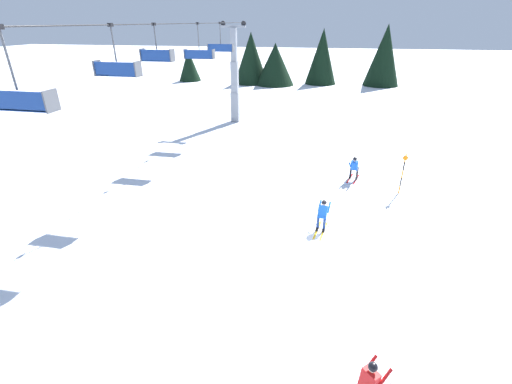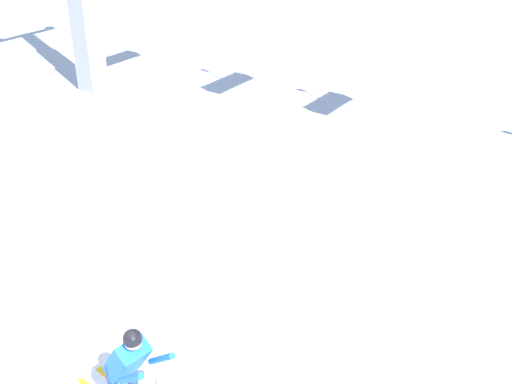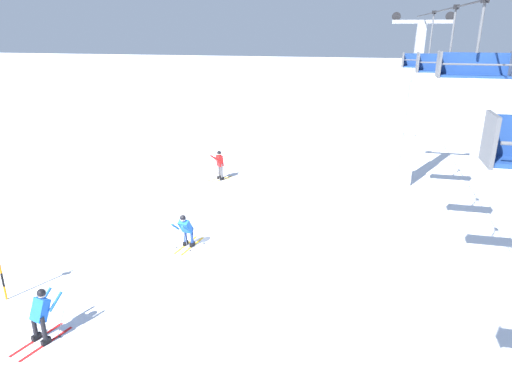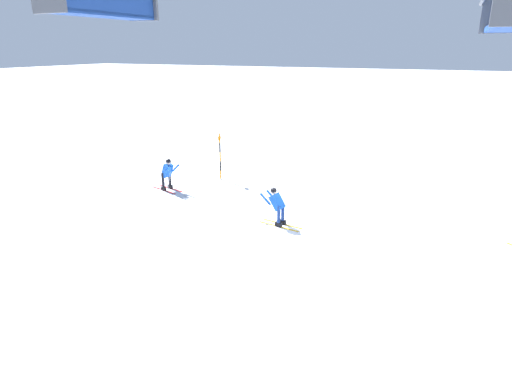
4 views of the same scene
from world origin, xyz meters
TOP-DOWN VIEW (x-y plane):
  - ground_plane at (0.00, 0.00)m, footprint 260.00×260.00m
  - skier_carving_main at (0.56, 0.59)m, footprint 1.80×0.83m
  - trail_marker_pole at (5.46, -3.80)m, footprint 0.07×0.28m
  - skier_distant_downhill at (6.93, -1.22)m, footprint 1.79×1.01m

SIDE VIEW (x-z plane):
  - ground_plane at x=0.00m, z-range 0.00..0.00m
  - skier_carving_main at x=0.56m, z-range 0.05..1.69m
  - skier_distant_downhill at x=6.93m, z-range 0.06..1.77m
  - trail_marker_pole at x=5.46m, z-range 0.09..2.54m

